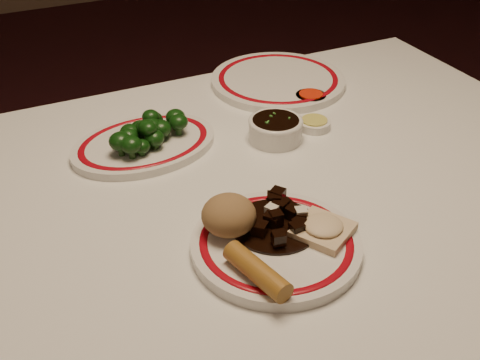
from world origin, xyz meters
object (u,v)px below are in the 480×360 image
main_plate (276,245)px  fried_wonton (323,228)px  rice_mound (229,215)px  stirfry_heap (278,219)px  spring_roll (257,271)px  broccoli_plate (144,144)px  broccoli_pile (147,131)px  soy_bowl (275,130)px  dining_table (274,221)px

main_plate → fried_wonton: size_ratio=2.90×
rice_mound → stirfry_heap: size_ratio=0.61×
main_plate → stirfry_heap: bearing=59.2°
spring_roll → rice_mound: bearing=71.9°
broccoli_plate → broccoli_pile: (0.01, -0.01, 0.03)m
spring_roll → broccoli_plate: spring_roll is taller
spring_roll → broccoli_pile: (-0.02, 0.41, 0.01)m
stirfry_heap → rice_mound: bearing=167.0°
fried_wonton → stirfry_heap: 0.07m
rice_mound → soy_bowl: bearing=48.9°
dining_table → main_plate: (-0.09, -0.16, 0.10)m
spring_roll → stirfry_heap: same height
fried_wonton → soy_bowl: soy_bowl is taller
main_plate → rice_mound: bearing=135.9°
soy_bowl → fried_wonton: bearing=-105.5°
rice_mound → fried_wonton: 0.14m
rice_mound → broccoli_pile: (-0.02, 0.30, -0.01)m
rice_mound → broccoli_pile: bearing=94.8°
soy_bowl → stirfry_heap: bearing=-117.9°
fried_wonton → broccoli_pile: 0.39m
broccoli_pile → soy_bowl: size_ratio=1.57×
main_plate → fried_wonton: bearing=-12.1°
rice_mound → soy_bowl: rice_mound is taller
fried_wonton → soy_bowl: 0.31m
stirfry_heap → main_plate: bearing=-120.8°
fried_wonton → broccoli_pile: size_ratio=0.66×
fried_wonton → broccoli_plate: size_ratio=0.36×
dining_table → rice_mound: size_ratio=15.05×
broccoli_plate → soy_bowl: (0.23, -0.08, 0.01)m
soy_bowl → rice_mound: bearing=-131.1°
spring_roll → broccoli_plate: bearing=79.7°
dining_table → broccoli_pile: 0.28m
dining_table → stirfry_heap: bearing=-117.9°
spring_roll → soy_bowl: size_ratio=1.08×
dining_table → spring_roll: bearing=-124.0°
stirfry_heap → broccoli_plate: size_ratio=0.44×
main_plate → dining_table: bearing=61.5°
main_plate → stirfry_heap: (0.02, 0.03, 0.02)m
dining_table → broccoli_plate: (-0.17, 0.19, 0.10)m
spring_roll → fried_wonton: 0.14m
rice_mound → spring_roll: size_ratio=0.73×
fried_wonton → stirfry_heap: (-0.05, 0.05, -0.00)m
dining_table → fried_wonton: 0.22m
fried_wonton → dining_table: bearing=83.4°
spring_roll → stirfry_heap: 0.12m
main_plate → broccoli_pile: 0.36m
main_plate → broccoli_plate: main_plate is taller
stirfry_heap → broccoli_plate: (-0.10, 0.32, -0.02)m
dining_table → fried_wonton: size_ratio=11.49×
spring_roll → broccoli_plate: 0.42m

